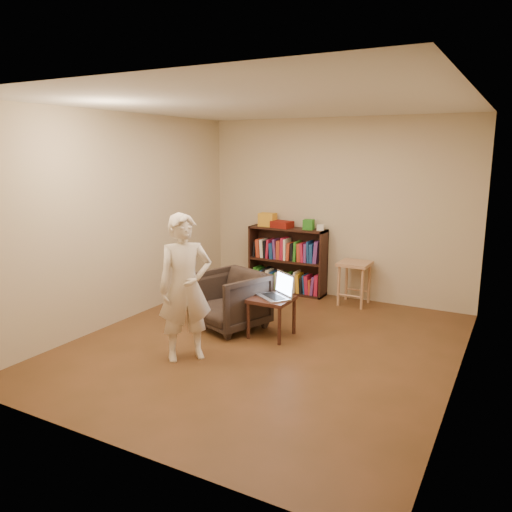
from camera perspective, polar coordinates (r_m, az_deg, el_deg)
The scene contains 15 objects.
floor at distance 5.67m, azimuth 0.93°, elevation -10.17°, with size 4.50×4.50×0.00m, color #4B3118.
ceiling at distance 5.27m, azimuth 1.03°, elevation 17.00°, with size 4.50×4.50×0.00m, color silver.
wall_back at distance 7.37m, azimuth 9.13°, elevation 5.29°, with size 4.00×4.00×0.00m, color #C8B397.
wall_left at distance 6.48m, azimuth -14.94°, elevation 4.14°, with size 4.50×4.50×0.00m, color #C8B397.
wall_right at distance 4.75m, azimuth 22.89°, elevation 0.87°, with size 4.50×4.50×0.00m, color #C8B397.
bookshelf at distance 7.63m, azimuth 3.63°, elevation -0.92°, with size 1.20×0.30×1.00m.
box_yellow at distance 7.65m, azimuth 1.33°, elevation 4.17°, with size 0.25×0.18×0.20m, color gold.
red_cloth at distance 7.52m, azimuth 3.00°, elevation 3.63°, with size 0.30×0.22×0.10m, color maroon.
box_green at distance 7.37m, azimuth 6.04°, elevation 3.60°, with size 0.15×0.15×0.15m, color #297A20.
box_white at distance 7.32m, azimuth 7.39°, elevation 3.25°, with size 0.10×0.10×0.08m, color white.
stool at distance 7.11m, azimuth 11.20°, elevation -1.62°, with size 0.42×0.42×0.61m.
armchair at distance 6.11m, azimuth -2.98°, elevation -5.06°, with size 0.75×0.77×0.70m, color #322821.
side_table at distance 5.81m, azimuth 1.79°, elevation -5.52°, with size 0.46×0.46×0.47m.
laptop at distance 5.78m, azimuth 2.49°, elevation -4.15°, with size 0.48×0.46×0.29m.
person at distance 5.16m, azimuth -8.10°, elevation -3.60°, with size 0.56×0.37×1.53m, color beige.
Camera 1 is at (2.43, -4.66, 2.14)m, focal length 35.00 mm.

